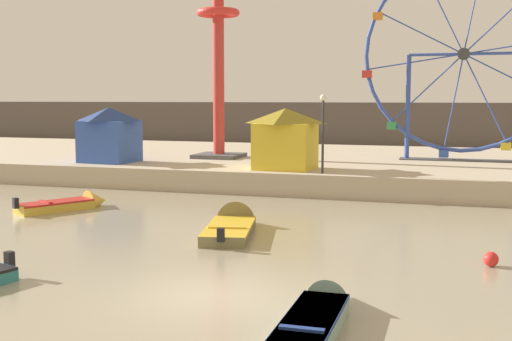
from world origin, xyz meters
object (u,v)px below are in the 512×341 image
Objects in this scene: carnival_booth_yellow_awning at (285,138)px; mooring_buoy_orange at (491,259)px; motorboat_mustard_yellow at (70,204)px; promenade_lamp_near at (323,122)px; carnival_booth_blue_tent at (109,134)px; motorboat_olive_wood at (233,224)px; motorboat_seafoam at (316,317)px; drop_tower_red_tower at (218,41)px; ferris_wheel_blue_frame at (464,58)px.

carnival_booth_yellow_awning is 7.50× the size of mooring_buoy_orange.
motorboat_mustard_yellow reaches higher than mooring_buoy_orange.
carnival_booth_blue_tent is at bearing 171.67° from promenade_lamp_near.
motorboat_seafoam is (5.20, -9.25, 0.02)m from motorboat_olive_wood.
promenade_lamp_near is at bearing 10.60° from motorboat_seafoam.
motorboat_olive_wood is 9.37m from mooring_buoy_orange.
motorboat_seafoam is 1.35× the size of motorboat_mustard_yellow.
mooring_buoy_orange is (8.96, -2.75, 0.01)m from motorboat_olive_wood.
drop_tower_red_tower is 35.84× the size of mooring_buoy_orange.
mooring_buoy_orange is at bearing -76.42° from motorboat_mustard_yellow.
motorboat_mustard_yellow is at bearing 164.36° from mooring_buoy_orange.
motorboat_mustard_yellow is 9.38× the size of mooring_buoy_orange.
carnival_booth_blue_tent reaches higher than mooring_buoy_orange.
carnival_booth_yellow_awning is at bearing -139.17° from ferris_wheel_blue_frame.
drop_tower_red_tower reaches higher than carnival_booth_blue_tent.
motorboat_olive_wood is 0.33× the size of drop_tower_red_tower.
ferris_wheel_blue_frame is at bearing 9.63° from drop_tower_red_tower.
motorboat_mustard_yellow is 11.66m from carnival_booth_yellow_awning.
ferris_wheel_blue_frame reaches higher than motorboat_seafoam.
motorboat_olive_wood is 10.95m from carnival_booth_yellow_awning.
motorboat_seafoam is at bearing -120.01° from mooring_buoy_orange.
motorboat_seafoam is 28.43m from ferris_wheel_blue_frame.
mooring_buoy_orange is at bearing -30.31° from carnival_booth_blue_tent.
drop_tower_red_tower reaches higher than carnival_booth_yellow_awning.
drop_tower_red_tower is (-11.73, 24.97, 8.13)m from motorboat_seafoam.
ferris_wheel_blue_frame is at bearing 92.89° from mooring_buoy_orange.
motorboat_mustard_yellow is at bearing -66.83° from carnival_booth_blue_tent.
drop_tower_red_tower reaches higher than ferris_wheel_blue_frame.
drop_tower_red_tower is at bearing 129.99° from mooring_buoy_orange.
motorboat_mustard_yellow is 15.96m from drop_tower_red_tower.
motorboat_olive_wood is at bearing -98.87° from promenade_lamp_near.
carnival_booth_yellow_awning is 0.85× the size of promenade_lamp_near.
carnival_booth_yellow_awning and carnival_booth_blue_tent have the same top height.
drop_tower_red_tower is (-6.53, 15.72, 8.16)m from motorboat_olive_wood.
promenade_lamp_near reaches higher than carnival_booth_yellow_awning.
drop_tower_red_tower is at bearing 140.76° from promenade_lamp_near.
motorboat_seafoam is at bearing -95.63° from ferris_wheel_blue_frame.
carnival_booth_blue_tent is (-11.59, 11.12, 2.61)m from motorboat_olive_wood.
motorboat_olive_wood reaches higher than motorboat_seafoam.
promenade_lamp_near is at bearing -39.24° from drop_tower_red_tower.
carnival_booth_blue_tent is 0.85× the size of promenade_lamp_near.
drop_tower_red_tower is at bearing 21.36° from motorboat_mustard_yellow.
carnival_booth_blue_tent is (-5.06, -4.60, -5.55)m from drop_tower_red_tower.
motorboat_olive_wood reaches higher than motorboat_mustard_yellow.
carnival_booth_blue_tent is (-10.74, 0.52, 0.00)m from carnival_booth_yellow_awning.
ferris_wheel_blue_frame is at bearing -36.10° from motorboat_olive_wood.
carnival_booth_yellow_awning is (7.56, 8.49, 2.58)m from motorboat_mustard_yellow.
motorboat_olive_wood is 10.62m from motorboat_seafoam.
mooring_buoy_orange is at bearing -57.83° from promenade_lamp_near.
carnival_booth_yellow_awning is at bearing -42.00° from drop_tower_red_tower.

